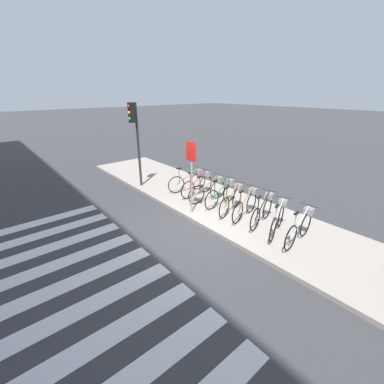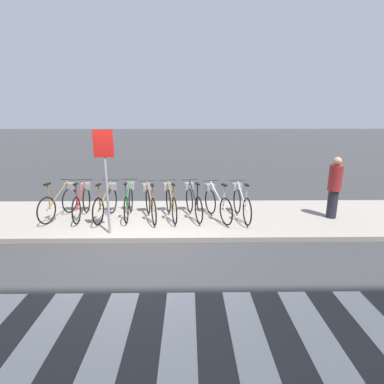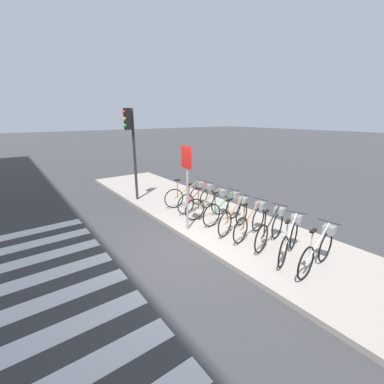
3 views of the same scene
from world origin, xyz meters
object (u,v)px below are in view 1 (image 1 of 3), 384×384
object	(u,v)px
parked_bicycle_1	(199,184)
parked_bicycle_4	(232,199)
parked_bicycle_2	(209,189)
sign_post	(191,166)
traffic_light	(134,128)
parked_bicycle_3	(223,193)
parked_bicycle_7	(278,218)
parked_bicycle_8	(300,227)
parked_bicycle_0	(189,180)
parked_bicycle_6	(263,209)
parked_bicycle_5	(246,204)

from	to	relation	value
parked_bicycle_1	parked_bicycle_4	xyz separation A→B (m)	(1.84, -0.13, 0.00)
parked_bicycle_2	parked_bicycle_4	world-z (taller)	same
parked_bicycle_4	sign_post	distance (m)	1.81
parked_bicycle_2	traffic_light	bearing A→B (deg)	-158.78
parked_bicycle_3	parked_bicycle_7	size ratio (longest dim) A/B	1.05
parked_bicycle_1	parked_bicycle_7	xyz separation A→B (m)	(3.61, -0.16, 0.00)
parked_bicycle_4	parked_bicycle_8	size ratio (longest dim) A/B	0.97
parked_bicycle_0	parked_bicycle_2	bearing A→B (deg)	-3.29
parked_bicycle_2	sign_post	xyz separation A→B (m)	(0.35, -1.16, 1.17)
sign_post	traffic_light	bearing A→B (deg)	-179.13
parked_bicycle_7	traffic_light	distance (m)	6.48
parked_bicycle_6	parked_bicycle_8	distance (m)	1.29
traffic_light	parked_bicycle_1	bearing A→B (deg)	27.67
parked_bicycle_0	parked_bicycle_3	xyz separation A→B (m)	(1.83, 0.04, 0.00)
parked_bicycle_6	parked_bicycle_1	bearing A→B (deg)	179.65
parked_bicycle_2	parked_bicycle_8	size ratio (longest dim) A/B	1.00
traffic_light	parked_bicycle_6	bearing A→B (deg)	13.09
parked_bicycle_1	parked_bicycle_2	size ratio (longest dim) A/B	1.00
parked_bicycle_1	parked_bicycle_8	distance (m)	4.27
parked_bicycle_4	traffic_light	distance (m)	4.87
parked_bicycle_4	sign_post	size ratio (longest dim) A/B	0.68
parked_bicycle_7	traffic_light	world-z (taller)	traffic_light
parked_bicycle_0	sign_post	distance (m)	2.34
parked_bicycle_5	sign_post	bearing A→B (deg)	-139.45
parked_bicycle_2	sign_post	distance (m)	1.69
parked_bicycle_5	sign_post	size ratio (longest dim) A/B	0.69
parked_bicycle_4	parked_bicycle_8	world-z (taller)	same
parked_bicycle_1	parked_bicycle_4	world-z (taller)	same
parked_bicycle_0	parked_bicycle_8	distance (m)	4.85
parked_bicycle_1	parked_bicycle_3	size ratio (longest dim) A/B	1.00
parked_bicycle_2	parked_bicycle_7	world-z (taller)	same
parked_bicycle_6	parked_bicycle_7	bearing A→B (deg)	-12.72
parked_bicycle_5	parked_bicycle_7	distance (m)	1.23
traffic_light	parked_bicycle_0	bearing A→B (deg)	34.50
parked_bicycle_1	parked_bicycle_3	xyz separation A→B (m)	(1.25, 0.04, 0.00)
parked_bicycle_4	parked_bicycle_5	xyz separation A→B (m)	(0.55, 0.06, 0.00)
parked_bicycle_6	parked_bicycle_7	xyz separation A→B (m)	(0.62, -0.14, 0.00)
parked_bicycle_3	traffic_light	world-z (taller)	traffic_light
parked_bicycle_0	parked_bicycle_5	world-z (taller)	same
parked_bicycle_0	parked_bicycle_6	xyz separation A→B (m)	(3.57, -0.02, 0.00)
parked_bicycle_5	parked_bicycle_7	world-z (taller)	same
parked_bicycle_0	parked_bicycle_3	bearing A→B (deg)	1.13
parked_bicycle_7	parked_bicycle_6	bearing A→B (deg)	167.28
parked_bicycle_0	traffic_light	xyz separation A→B (m)	(-1.87, -1.28, 2.01)
parked_bicycle_1	parked_bicycle_8	size ratio (longest dim) A/B	1.00
parked_bicycle_2	parked_bicycle_4	bearing A→B (deg)	-2.68
parked_bicycle_1	parked_bicycle_6	size ratio (longest dim) A/B	1.02
parked_bicycle_3	parked_bicycle_5	distance (m)	1.14
traffic_light	sign_post	bearing A→B (deg)	0.87
parked_bicycle_3	parked_bicycle_5	size ratio (longest dim) A/B	1.02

